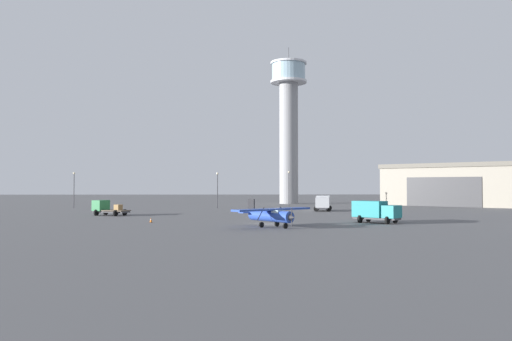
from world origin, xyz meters
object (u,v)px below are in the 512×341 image
control_tower (289,117)px  truck_flatbed_green (107,208)px  airplane_blue (270,214)px  light_post_north (74,186)px  traffic_cone_near_right (151,220)px  truck_box_silver (323,202)px  light_post_east (289,185)px  traffic_cone_near_left (394,218)px  light_post_west (217,187)px  truck_box_teal (375,211)px

control_tower → truck_flatbed_green: control_tower is taller
airplane_blue → light_post_north: 63.86m
truck_flatbed_green → traffic_cone_near_right: (9.97, -15.67, -0.88)m
truck_box_silver → light_post_east: (-4.52, 21.12, 3.27)m
light_post_east → traffic_cone_near_left: light_post_east is taller
control_tower → traffic_cone_near_right: control_tower is taller
airplane_blue → light_post_north: bearing=-179.1°
truck_flatbed_green → traffic_cone_near_left: bearing=-171.0°
truck_box_silver → traffic_cone_near_right: bearing=-32.2°
airplane_blue → light_post_east: size_ratio=1.17×
light_post_north → traffic_cone_near_right: (24.16, -42.48, -4.33)m
control_tower → traffic_cone_near_left: (8.82, -63.08, -22.67)m
truck_flatbed_green → light_post_west: light_post_west is taller
truck_box_silver → traffic_cone_near_right: 39.79m
airplane_blue → light_post_north: (-39.39, 50.16, 3.16)m
airplane_blue → traffic_cone_near_left: size_ratio=14.95×
truck_box_silver → traffic_cone_near_right: (-27.44, -28.79, -1.31)m
control_tower → light_post_north: bearing=-153.9°
light_post_west → traffic_cone_near_left: (26.51, -36.94, -4.28)m
traffic_cone_near_left → traffic_cone_near_right: size_ratio=0.96×
truck_box_silver → airplane_blue: bearing=-7.1°
control_tower → traffic_cone_near_left: size_ratio=65.38×
truck_flatbed_green → truck_box_teal: 42.89m
truck_flatbed_green → light_post_east: light_post_east is taller
truck_flatbed_green → airplane_blue: bearing=162.2°
control_tower → truck_box_silver: control_tower is taller
airplane_blue → truck_flatbed_green: airplane_blue is taller
traffic_cone_near_left → traffic_cone_near_right: traffic_cone_near_right is taller
light_post_east → traffic_cone_near_left: (10.38, -46.66, -4.59)m
control_tower → truck_box_silver: bearing=-85.5°
traffic_cone_near_left → light_post_east: bearing=102.5°
light_post_north → traffic_cone_near_right: bearing=-60.4°
control_tower → light_post_east: size_ratio=5.11×
truck_box_silver → traffic_cone_near_right: truck_box_silver is taller
light_post_north → traffic_cone_near_left: bearing=-34.3°
airplane_blue → traffic_cone_near_right: (-15.24, 7.68, -1.17)m
light_post_east → light_post_north: size_ratio=1.06×
light_post_north → light_post_west: bearing=-4.2°
traffic_cone_near_right → light_post_east: bearing=65.3°
truck_box_silver → light_post_east: 21.84m
airplane_blue → truck_flatbed_green: size_ratio=1.49×
control_tower → light_post_north: size_ratio=5.43×
truck_box_teal → light_post_north: bearing=-176.7°
control_tower → light_post_east: control_tower is taller
light_post_east → truck_flatbed_green: bearing=-133.9°
airplane_blue → light_post_west: bearing=152.7°
light_post_east → traffic_cone_near_right: bearing=-114.7°
airplane_blue → traffic_cone_near_right: size_ratio=14.37×
truck_box_teal → light_post_east: size_ratio=0.74×
truck_flatbed_green → truck_box_silver: 39.65m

